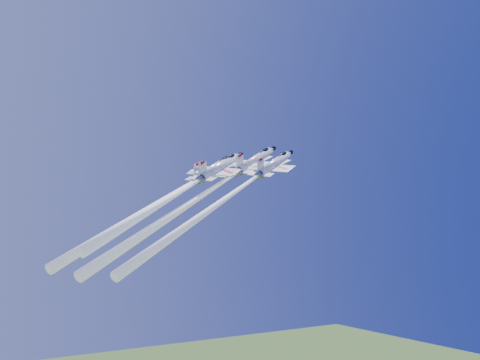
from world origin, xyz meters
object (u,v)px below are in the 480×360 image
jet_left (167,198)px  jet_slot (181,191)px  jet_right (228,197)px  jet_lead (205,194)px

jet_left → jet_slot: jet_left is taller
jet_right → jet_slot: (-6.27, 7.46, 1.31)m
jet_lead → jet_slot: jet_lead is taller
jet_lead → jet_left: jet_lead is taller
jet_lead → jet_slot: (-6.01, -1.35, 0.19)m
jet_left → jet_right: jet_right is taller
jet_left → jet_right: 14.92m
jet_right → jet_slot: jet_right is taller
jet_lead → jet_left: 7.86m
jet_left → jet_lead: bearing=28.5°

